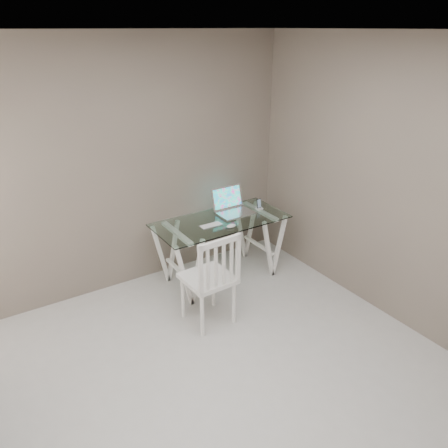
% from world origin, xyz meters
% --- Properties ---
extents(room, '(4.50, 4.52, 2.71)m').
position_xyz_m(room, '(-0.06, 0.02, 1.72)').
color(room, '#B1AEAA').
rests_on(room, ground).
extents(desk, '(1.50, 0.70, 0.75)m').
position_xyz_m(desk, '(0.93, 1.72, 0.38)').
color(desk, silver).
rests_on(desk, ground).
extents(chair, '(0.47, 0.47, 1.00)m').
position_xyz_m(chair, '(0.40, 1.03, 0.55)').
color(chair, white).
rests_on(chair, ground).
extents(laptop, '(0.40, 0.35, 0.28)m').
position_xyz_m(laptop, '(1.17, 1.86, 0.81)').
color(laptop, silver).
rests_on(laptop, desk).
extents(keyboard, '(0.25, 0.11, 0.01)m').
position_xyz_m(keyboard, '(0.77, 1.66, 0.75)').
color(keyboard, silver).
rests_on(keyboard, desk).
extents(mouse, '(0.11, 0.07, 0.04)m').
position_xyz_m(mouse, '(0.93, 1.50, 0.76)').
color(mouse, white).
rests_on(mouse, desk).
extents(phone_dock, '(0.07, 0.07, 0.12)m').
position_xyz_m(phone_dock, '(1.49, 1.75, 0.78)').
color(phone_dock, white).
rests_on(phone_dock, desk).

